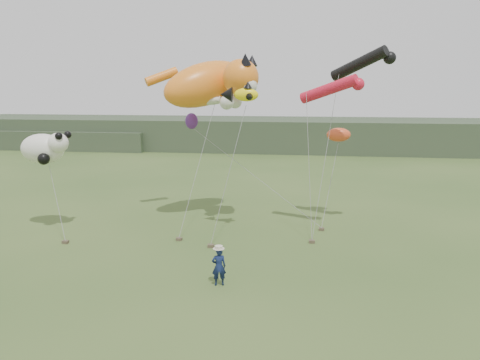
% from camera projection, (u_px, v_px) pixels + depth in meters
% --- Properties ---
extents(ground, '(120.00, 120.00, 0.00)m').
position_uv_depth(ground, '(227.00, 286.00, 19.40)').
color(ground, '#385123').
rests_on(ground, ground).
extents(headland, '(90.00, 13.00, 4.00)m').
position_uv_depth(headland, '(260.00, 134.00, 62.86)').
color(headland, '#2D3D28').
rests_on(headland, ground).
extents(festival_attendant, '(0.67, 0.53, 1.62)m').
position_uv_depth(festival_attendant, '(219.00, 267.00, 19.30)').
color(festival_attendant, '#121D44').
rests_on(festival_attendant, ground).
extents(sandbag_anchors, '(13.76, 4.50, 0.16)m').
position_uv_depth(sandbag_anchors, '(220.00, 239.00, 25.09)').
color(sandbag_anchors, brown).
rests_on(sandbag_anchors, ground).
extents(cat_kite, '(7.35, 5.83, 3.80)m').
position_uv_depth(cat_kite, '(213.00, 83.00, 27.47)').
color(cat_kite, orange).
rests_on(cat_kite, ground).
extents(fish_kite, '(2.10, 1.43, 1.10)m').
position_uv_depth(fish_kite, '(239.00, 94.00, 24.49)').
color(fish_kite, yellow).
rests_on(fish_kite, ground).
extents(tube_kites, '(5.12, 3.29, 3.10)m').
position_uv_depth(tube_kites, '(350.00, 75.00, 25.37)').
color(tube_kites, black).
rests_on(tube_kites, ground).
extents(panda_kite, '(2.96, 1.92, 1.84)m').
position_uv_depth(panda_kite, '(45.00, 148.00, 26.32)').
color(panda_kite, white).
rests_on(panda_kite, ground).
extents(misc_kites, '(10.45, 0.85, 1.68)m').
position_uv_depth(misc_kites, '(291.00, 130.00, 29.13)').
color(misc_kites, '#E24E25').
rests_on(misc_kites, ground).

